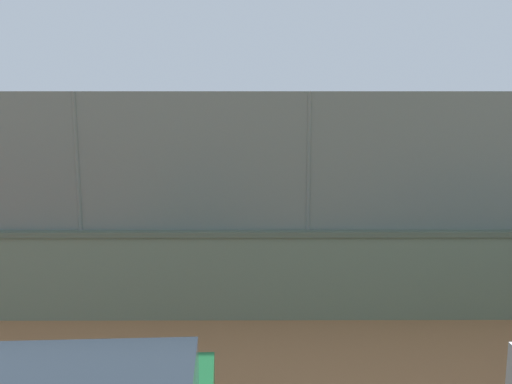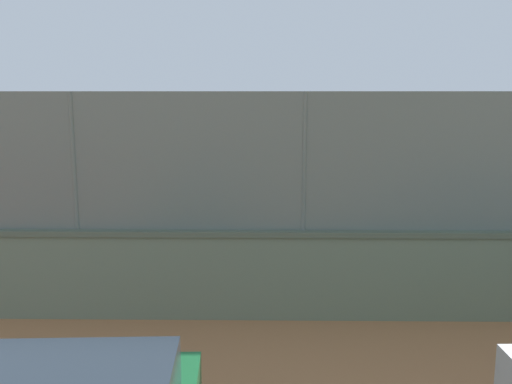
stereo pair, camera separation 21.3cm
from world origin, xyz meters
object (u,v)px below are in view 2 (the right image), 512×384
Objects in this scene: sports_ball at (162,199)px; player_at_service_line at (125,181)px; player_baseline_waiting at (312,221)px; player_near_wall_returning at (231,203)px.

player_at_service_line is at bearing -67.77° from sports_ball.
player_baseline_waiting is 2.97m from sports_ball.
sports_ball is (1.30, 1.33, 0.34)m from player_near_wall_returning.
player_at_service_line reaches higher than player_near_wall_returning.
player_near_wall_returning is 0.97× the size of player_baseline_waiting.
sports_ball is (-1.56, 3.81, 0.21)m from player_at_service_line.
player_near_wall_returning is at bearing -134.38° from sports_ball.
player_at_service_line is (2.86, -2.48, 0.13)m from player_near_wall_returning.
player_baseline_waiting is 8.93× the size of sports_ball.
player_baseline_waiting is (-4.44, 4.42, -0.10)m from player_at_service_line.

